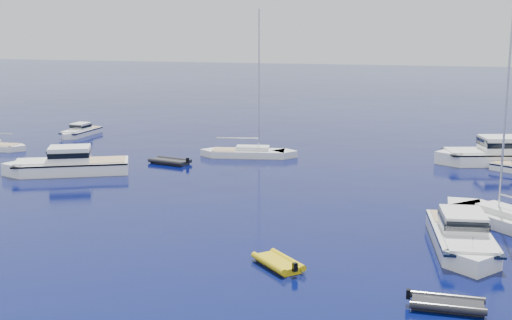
# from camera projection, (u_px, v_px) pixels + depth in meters

# --- Properties ---
(ground) EXTENTS (400.00, 400.00, 0.00)m
(ground) POSITION_uv_depth(u_px,v_px,m) (70.00, 299.00, 32.00)
(ground) COLOR #07124A
(ground) RESTS_ON ground
(motor_cruiser_right) EXTENTS (4.66, 10.88, 2.77)m
(motor_cruiser_right) POSITION_uv_depth(u_px,v_px,m) (462.00, 248.00, 39.38)
(motor_cruiser_right) COLOR silver
(motor_cruiser_right) RESTS_ON ground
(motor_cruiser_centre) EXTENTS (12.07, 8.31, 3.07)m
(motor_cruiser_centre) POSITION_uv_depth(u_px,v_px,m) (68.00, 173.00, 59.32)
(motor_cruiser_centre) COLOR white
(motor_cruiser_centre) RESTS_ON ground
(motor_cruiser_distant) EXTENTS (13.23, 7.37, 3.32)m
(motor_cruiser_distant) POSITION_uv_depth(u_px,v_px,m) (498.00, 164.00, 63.51)
(motor_cruiser_distant) COLOR white
(motor_cruiser_distant) RESTS_ON ground
(motor_cruiser_horizon) EXTENTS (2.45, 7.31, 1.90)m
(motor_cruiser_horizon) POSITION_uv_depth(u_px,v_px,m) (80.00, 136.00, 79.69)
(motor_cruiser_horizon) COLOR white
(motor_cruiser_horizon) RESTS_ON ground
(sailboat_mid_r) EXTENTS (10.67, 10.50, 17.47)m
(sailboat_mid_r) POSITION_uv_depth(u_px,v_px,m) (512.00, 228.00, 43.37)
(sailboat_mid_r) COLOR silver
(sailboat_mid_r) RESTS_ON ground
(sailboat_centre) EXTENTS (10.51, 4.49, 14.98)m
(sailboat_centre) POSITION_uv_depth(u_px,v_px,m) (249.00, 157.00, 66.88)
(sailboat_centre) COLOR silver
(sailboat_centre) RESTS_ON ground
(tender_yellow) EXTENTS (3.72, 3.70, 0.95)m
(tender_yellow) POSITION_uv_depth(u_px,v_px,m) (278.00, 267.00, 36.36)
(tender_yellow) COLOR gold
(tender_yellow) RESTS_ON ground
(tender_grey_near) EXTENTS (3.60, 2.02, 0.95)m
(tender_grey_near) POSITION_uv_depth(u_px,v_px,m) (447.00, 309.00, 30.97)
(tender_grey_near) COLOR black
(tender_grey_near) RESTS_ON ground
(tender_grey_far) EXTENTS (4.44, 3.01, 0.95)m
(tender_grey_far) POSITION_uv_depth(u_px,v_px,m) (170.00, 164.00, 63.49)
(tender_grey_far) COLOR black
(tender_grey_far) RESTS_ON ground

